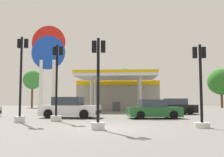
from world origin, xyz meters
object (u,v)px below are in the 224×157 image
(car_4, at_px, (154,110))
(traffic_signal_3, at_px, (57,94))
(traffic_signal_2, at_px, (21,90))
(traffic_signal_1, at_px, (98,94))
(car_1, at_px, (174,107))
(tree_2, at_px, (221,82))
(tree_0, at_px, (32,80))
(car_2, at_px, (70,108))
(tree_1, at_px, (125,80))
(car_3, at_px, (73,107))
(traffic_signal_0, at_px, (201,98))
(station_pole_sign, at_px, (48,57))

(car_4, bearing_deg, traffic_signal_3, -157.07)
(traffic_signal_2, bearing_deg, car_4, 24.63)
(traffic_signal_1, bearing_deg, car_1, 65.85)
(traffic_signal_3, relative_size, tree_2, 0.76)
(traffic_signal_2, distance_m, tree_0, 30.09)
(tree_2, bearing_deg, tree_0, -178.98)
(car_2, bearing_deg, traffic_signal_1, -68.03)
(car_4, distance_m, tree_1, 23.51)
(car_1, xyz_separation_m, tree_1, (-4.99, 17.25, 3.95))
(car_3, xyz_separation_m, car_4, (7.18, -4.82, -0.03))
(car_1, relative_size, traffic_signal_2, 0.81)
(traffic_signal_3, bearing_deg, car_2, 86.31)
(car_4, bearing_deg, tree_0, 127.33)
(car_4, relative_size, tree_2, 0.63)
(car_3, distance_m, car_4, 8.65)
(tree_2, bearing_deg, traffic_signal_0, -111.32)
(station_pole_sign, xyz_separation_m, car_1, (14.80, -7.30, -6.30))
(traffic_signal_0, bearing_deg, tree_1, 98.12)
(traffic_signal_2, height_order, tree_2, tree_2)
(station_pole_sign, relative_size, traffic_signal_2, 2.08)
(tree_2, bearing_deg, traffic_signal_1, -118.13)
(station_pole_sign, bearing_deg, traffic_signal_2, -77.79)
(car_4, bearing_deg, traffic_signal_1, -114.55)
(traffic_signal_0, bearing_deg, station_pole_sign, 125.86)
(car_4, xyz_separation_m, tree_0, (-18.55, 24.32, 4.19))
(station_pole_sign, relative_size, car_4, 2.67)
(traffic_signal_0, relative_size, tree_0, 0.64)
(car_1, bearing_deg, tree_0, 138.67)
(traffic_signal_3, distance_m, tree_2, 34.58)
(station_pole_sign, xyz_separation_m, car_4, (12.27, -13.08, -6.34))
(traffic_signal_1, bearing_deg, car_3, 107.43)
(car_2, bearing_deg, car_1, 31.55)
(station_pole_sign, relative_size, tree_1, 1.70)
(car_1, xyz_separation_m, traffic_signal_0, (-0.81, -12.06, 0.81))
(car_1, bearing_deg, traffic_signal_0, -93.83)
(tree_0, relative_size, tree_2, 0.99)
(station_pole_sign, height_order, traffic_signal_2, station_pole_sign)
(car_3, relative_size, car_4, 1.02)
(car_3, bearing_deg, tree_1, 75.45)
(traffic_signal_0, height_order, tree_1, tree_1)
(car_1, xyz_separation_m, traffic_signal_2, (-11.12, -9.72, 1.33))
(station_pole_sign, distance_m, traffic_signal_3, 17.65)
(traffic_signal_3, relative_size, tree_0, 0.77)
(car_4, distance_m, traffic_signal_3, 7.29)
(station_pole_sign, height_order, car_1, station_pole_sign)
(car_1, bearing_deg, station_pole_sign, 153.74)
(station_pole_sign, relative_size, tree_2, 1.68)
(car_3, height_order, traffic_signal_2, traffic_signal_2)
(traffic_signal_2, bearing_deg, car_1, 41.16)
(car_4, xyz_separation_m, traffic_signal_1, (-3.36, -7.36, 1.04))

